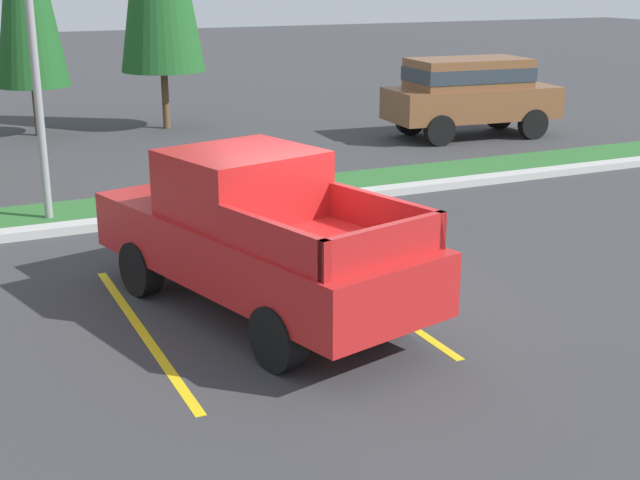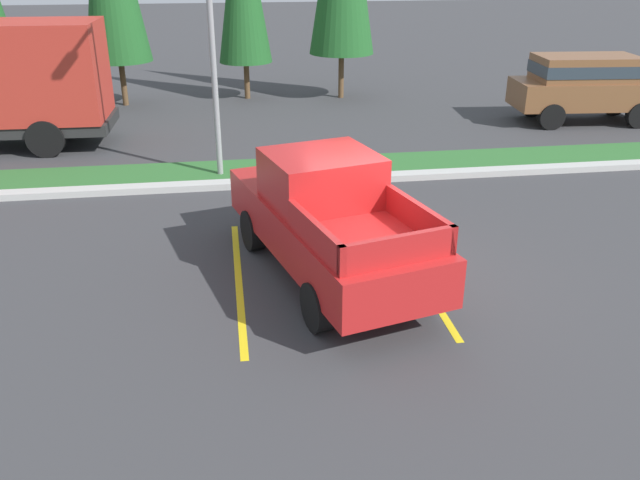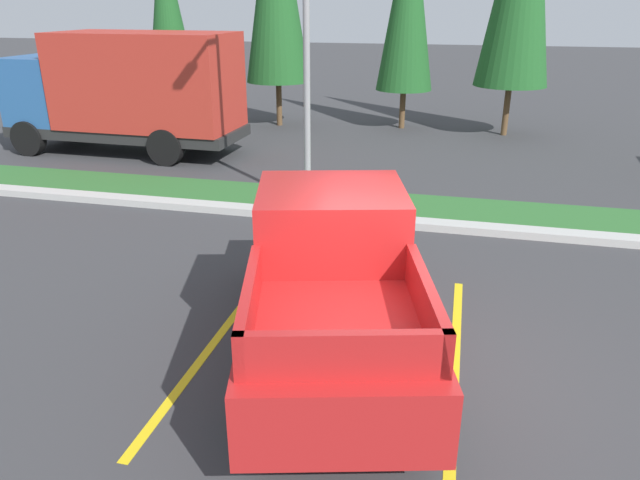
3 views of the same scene
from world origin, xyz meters
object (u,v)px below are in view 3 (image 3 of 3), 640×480
object	(u,v)px
pickup_truck_main	(332,277)
street_light	(304,13)
cargo_truck_distant	(128,89)
cypress_tree_leftmost	(167,7)

from	to	relation	value
pickup_truck_main	street_light	xyz separation A→B (m)	(-1.78, 5.49, 2.92)
cargo_truck_distant	street_light	xyz separation A→B (m)	(6.23, -3.63, 2.12)
cargo_truck_distant	cypress_tree_leftmost	bearing A→B (deg)	103.51
street_light	cypress_tree_leftmost	size ratio (longest dim) A/B	1.01
pickup_truck_main	cargo_truck_distant	size ratio (longest dim) A/B	0.81
cargo_truck_distant	street_light	bearing A→B (deg)	-30.25
pickup_truck_main	cypress_tree_leftmost	world-z (taller)	cypress_tree_leftmost
cargo_truck_distant	pickup_truck_main	bearing A→B (deg)	-48.72
pickup_truck_main	cypress_tree_leftmost	xyz separation A→B (m)	(-9.30, 14.48, 2.95)
pickup_truck_main	cargo_truck_distant	distance (m)	12.17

